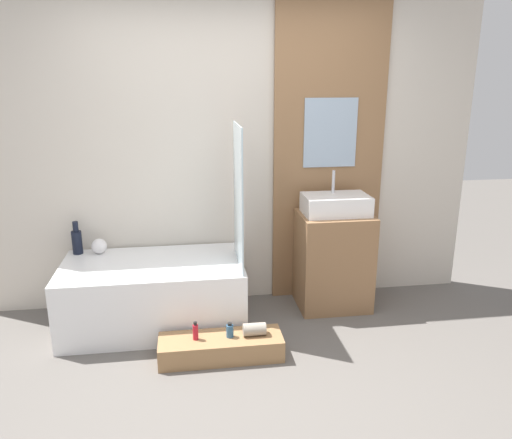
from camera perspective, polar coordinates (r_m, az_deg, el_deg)
ground_plane at (r=3.21m, az=0.18°, el=-20.55°), size 12.00×12.00×0.00m
wall_tiled_back at (r=4.18m, az=-3.02°, el=7.70°), size 4.20×0.06×2.60m
wall_wood_accent at (r=4.29m, az=8.34°, el=7.85°), size 0.95×0.04×2.60m
bathtub at (r=4.05m, az=-11.59°, el=-8.30°), size 1.39×0.78×0.52m
glass_shower_screen at (r=3.71m, az=-2.04°, el=2.68°), size 0.01×0.55×1.06m
wooden_step_bench at (r=3.62m, az=-4.03°, el=-14.36°), size 0.87×0.28×0.16m
vanity_cabinet at (r=4.28m, az=8.81°, el=-4.64°), size 0.59×0.47×0.82m
sink at (r=4.13m, az=9.10°, el=1.71°), size 0.53×0.34×0.35m
vase_tall_dark at (r=4.28m, az=-19.79°, el=-2.29°), size 0.08×0.08×0.27m
vase_round_light at (r=4.24m, az=-17.49°, el=-2.92°), size 0.12×0.12×0.12m
bottle_soap_primary at (r=3.55m, az=-6.93°, el=-12.59°), size 0.04×0.04×0.13m
bottle_soap_secondary at (r=3.57m, az=-3.01°, el=-12.55°), size 0.05×0.05×0.11m
towel_roll at (r=3.59m, az=-0.18°, el=-12.43°), size 0.16×0.09×0.09m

